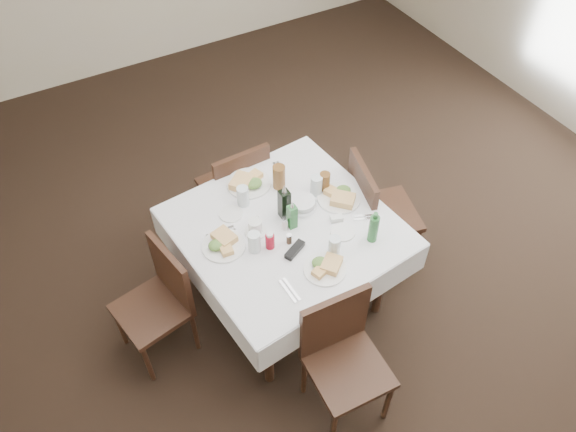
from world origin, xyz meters
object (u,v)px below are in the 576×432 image
object	(u,v)px
chair_north	(237,186)
chair_west	(161,297)
chair_east	(374,209)
bread_basket	(302,204)
water_n	(243,196)
oil_cruet_green	(292,216)
water_e	(316,185)
green_bottle	(374,228)
coffee_mug	(255,227)
ketchup_bottle	(270,241)
oil_cruet_dark	(284,203)
dining_table	(286,235)
water_s	(334,246)
water_w	(254,242)
chair_south	(341,351)

from	to	relation	value
chair_north	chair_west	size ratio (longest dim) A/B	1.05
chair_east	bread_basket	xyz separation A→B (m)	(-0.54, 0.06, 0.27)
water_n	oil_cruet_green	distance (m)	0.36
water_e	chair_north	bearing A→B (deg)	119.62
chair_north	chair_east	bearing A→B (deg)	-43.47
chair_east	green_bottle	world-z (taller)	green_bottle
water_e	coffee_mug	size ratio (longest dim) A/B	1.04
water_e	chair_east	bearing A→B (deg)	-17.15
ketchup_bottle	water_n	bearing A→B (deg)	87.37
chair_west	oil_cruet_dark	bearing A→B (deg)	-0.60
dining_table	water_s	size ratio (longest dim) A/B	10.35
dining_table	water_w	bearing A→B (deg)	-163.58
chair_east	coffee_mug	world-z (taller)	chair_east
dining_table	chair_south	world-z (taller)	chair_south
chair_south	bread_basket	world-z (taller)	chair_south
chair_east	green_bottle	xyz separation A→B (m)	(-0.31, -0.37, 0.34)
water_n	bread_basket	world-z (taller)	water_n
chair_east	water_e	xyz separation A→B (m)	(-0.40, 0.12, 0.31)
ketchup_bottle	oil_cruet_green	bearing A→B (deg)	22.11
oil_cruet_dark	oil_cruet_green	world-z (taller)	oil_cruet_dark
chair_south	coffee_mug	size ratio (longest dim) A/B	6.55
chair_south	bread_basket	size ratio (longest dim) A/B	4.68
chair_north	water_e	size ratio (longest dim) A/B	6.33
water_n	bread_basket	distance (m)	0.37
bread_basket	oil_cruet_green	world-z (taller)	oil_cruet_green
ketchup_bottle	oil_cruet_dark	bearing A→B (deg)	42.38
water_s	oil_cruet_dark	world-z (taller)	oil_cruet_dark
chair_south	water_w	distance (m)	0.79
green_bottle	water_s	bearing A→B (deg)	175.28
dining_table	chair_west	distance (m)	0.85
chair_north	water_n	distance (m)	0.54
water_w	oil_cruet_dark	size ratio (longest dim) A/B	0.52
dining_table	ketchup_bottle	size ratio (longest dim) A/B	11.45
water_n	bread_basket	bearing A→B (deg)	-33.70
oil_cruet_green	bread_basket	bearing A→B (deg)	39.72
bread_basket	oil_cruet_green	bearing A→B (deg)	-140.28
water_n	coffee_mug	bearing A→B (deg)	-99.25
ketchup_bottle	green_bottle	distance (m)	0.61
water_n	water_w	bearing A→B (deg)	-106.28
dining_table	water_s	bearing A→B (deg)	-67.11
coffee_mug	green_bottle	bearing A→B (deg)	-34.07
chair_south	ketchup_bottle	distance (m)	0.74
dining_table	bread_basket	xyz separation A→B (m)	(0.16, 0.09, 0.12)
water_e	green_bottle	world-z (taller)	green_bottle
oil_cruet_dark	green_bottle	bearing A→B (deg)	-49.61
chair_south	chair_east	world-z (taller)	chair_east
water_n	water_s	world-z (taller)	water_n
chair_west	green_bottle	size ratio (longest dim) A/B	3.74
oil_cruet_dark	chair_south	bearing A→B (deg)	-97.22
ketchup_bottle	dining_table	bearing A→B (deg)	31.56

